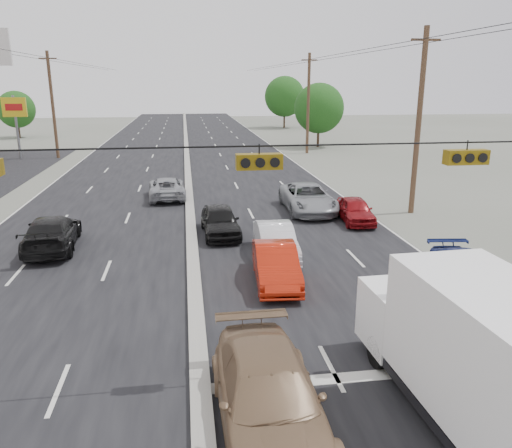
# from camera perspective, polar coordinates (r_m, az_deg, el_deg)

# --- Properties ---
(ground) EXTENTS (200.00, 200.00, 0.00)m
(ground) POSITION_cam_1_polar(r_m,az_deg,el_deg) (13.18, -6.45, -17.17)
(ground) COLOR #606356
(ground) RESTS_ON ground
(road_surface) EXTENTS (20.00, 160.00, 0.02)m
(road_surface) POSITION_cam_1_polar(r_m,az_deg,el_deg) (41.68, -7.81, 5.85)
(road_surface) COLOR black
(road_surface) RESTS_ON ground
(center_median) EXTENTS (0.50, 160.00, 0.20)m
(center_median) POSITION_cam_1_polar(r_m,az_deg,el_deg) (41.66, -7.81, 5.99)
(center_median) COLOR gray
(center_median) RESTS_ON ground
(utility_pole_left_c) EXTENTS (1.60, 0.30, 10.00)m
(utility_pole_left_c) POSITION_cam_1_polar(r_m,az_deg,el_deg) (52.57, -22.22, 12.51)
(utility_pole_left_c) COLOR #422D1E
(utility_pole_left_c) RESTS_ON ground
(utility_pole_right_b) EXTENTS (1.60, 0.30, 10.00)m
(utility_pole_right_b) POSITION_cam_1_polar(r_m,az_deg,el_deg) (29.04, 18.10, 11.06)
(utility_pole_right_b) COLOR #422D1E
(utility_pole_right_b) RESTS_ON ground
(utility_pole_right_c) EXTENTS (1.60, 0.30, 10.00)m
(utility_pole_right_c) POSITION_cam_1_polar(r_m,az_deg,el_deg) (52.64, 5.99, 13.57)
(utility_pole_right_c) COLOR #422D1E
(utility_pole_right_c) RESTS_ON ground
(traffic_signals) EXTENTS (25.00, 0.30, 0.54)m
(traffic_signals) POSITION_cam_1_polar(r_m,az_deg,el_deg) (11.29, -0.14, 7.35)
(traffic_signals) COLOR black
(traffic_signals) RESTS_ON ground
(pole_sign_far) EXTENTS (2.20, 0.25, 6.00)m
(pole_sign_far) POSITION_cam_1_polar(r_m,az_deg,el_deg) (53.54, -25.85, 11.40)
(pole_sign_far) COLOR slate
(pole_sign_far) RESTS_ON ground
(tree_left_far) EXTENTS (4.80, 4.80, 6.12)m
(tree_left_far) POSITION_cam_1_polar(r_m,az_deg,el_deg) (74.42, -25.72, 11.72)
(tree_left_far) COLOR #382619
(tree_left_far) RESTS_ON ground
(tree_right_mid) EXTENTS (5.60, 5.60, 7.14)m
(tree_right_mid) POSITION_cam_1_polar(r_m,az_deg,el_deg) (58.14, 7.21, 12.99)
(tree_right_mid) COLOR #382619
(tree_right_mid) RESTS_ON ground
(tree_right_far) EXTENTS (6.40, 6.40, 8.16)m
(tree_right_far) POSITION_cam_1_polar(r_m,az_deg,el_deg) (82.68, 3.28, 14.35)
(tree_right_far) COLOR #382619
(tree_right_far) RESTS_ON ground
(box_truck) EXTENTS (2.55, 6.66, 3.33)m
(box_truck) POSITION_cam_1_polar(r_m,az_deg,el_deg) (11.84, 23.27, -12.98)
(box_truck) COLOR black
(box_truck) RESTS_ON ground
(tan_sedan) EXTENTS (2.26, 5.39, 1.56)m
(tan_sedan) POSITION_cam_1_polar(r_m,az_deg,el_deg) (11.11, 1.46, -19.23)
(tan_sedan) COLOR #836447
(tan_sedan) RESTS_ON ground
(red_sedan) EXTENTS (1.81, 4.41, 1.42)m
(red_sedan) POSITION_cam_1_polar(r_m,az_deg,el_deg) (18.38, 2.29, -4.69)
(red_sedan) COLOR red
(red_sedan) RESTS_ON ground
(black_suv) EXTENTS (3.36, 6.19, 1.65)m
(black_suv) POSITION_cam_1_polar(r_m,az_deg,el_deg) (13.26, 26.74, -14.56)
(black_suv) COLOR black
(black_suv) RESTS_ON ground
(queue_car_a) EXTENTS (1.88, 4.29, 1.44)m
(queue_car_a) POSITION_cam_1_polar(r_m,az_deg,el_deg) (24.13, -4.12, 0.35)
(queue_car_a) COLOR black
(queue_car_a) RESTS_ON ground
(queue_car_b) EXTENTS (1.55, 4.25, 1.39)m
(queue_car_b) POSITION_cam_1_polar(r_m,az_deg,el_deg) (21.11, 2.25, -1.98)
(queue_car_b) COLOR silver
(queue_car_b) RESTS_ON ground
(queue_car_c) EXTENTS (2.65, 5.63, 1.55)m
(queue_car_c) POSITION_cam_1_polar(r_m,az_deg,el_deg) (28.70, 5.93, 2.95)
(queue_car_c) COLOR gray
(queue_car_c) RESTS_ON ground
(queue_car_d) EXTENTS (2.37, 4.68, 1.30)m
(queue_car_d) POSITION_cam_1_polar(r_m,az_deg,el_deg) (19.18, 23.16, -5.32)
(queue_car_d) COLOR navy
(queue_car_d) RESTS_ON ground
(queue_car_e) EXTENTS (1.82, 3.93, 1.30)m
(queue_car_e) POSITION_cam_1_polar(r_m,az_deg,el_deg) (26.85, 11.28, 1.54)
(queue_car_e) COLOR maroon
(queue_car_e) RESTS_ON ground
(oncoming_near) EXTENTS (2.51, 5.29, 1.49)m
(oncoming_near) POSITION_cam_1_polar(r_m,az_deg,el_deg) (23.85, -22.29, -0.95)
(oncoming_near) COLOR black
(oncoming_near) RESTS_ON ground
(oncoming_far) EXTENTS (2.48, 4.93, 1.34)m
(oncoming_far) POSITION_cam_1_polar(r_m,az_deg,el_deg) (32.38, -10.17, 4.07)
(oncoming_far) COLOR #929499
(oncoming_far) RESTS_ON ground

